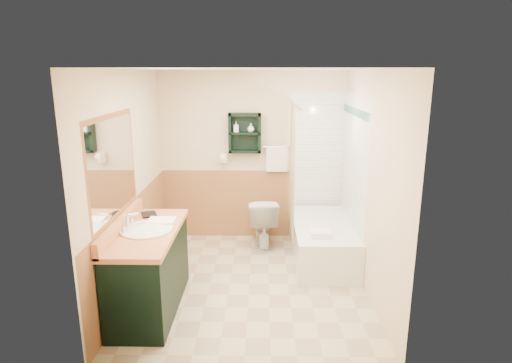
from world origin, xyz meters
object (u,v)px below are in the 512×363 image
object	(u,v)px
hair_dryer	(224,157)
soap_bottle_a	(236,130)
vanity_book	(141,207)
toilet	(262,222)
soap_bottle_b	(251,129)
bathtub	(322,241)
wall_shelf	(245,133)
vanity	(149,270)

from	to	relation	value
hair_dryer	soap_bottle_a	xyz separation A→B (m)	(0.18, -0.03, 0.40)
hair_dryer	vanity_book	bearing A→B (deg)	-116.31
toilet	vanity_book	xyz separation A→B (m)	(-1.31, -1.22, 0.61)
hair_dryer	soap_bottle_b	distance (m)	0.56
vanity_book	soap_bottle_a	size ratio (longest dim) A/B	1.39
vanity_book	soap_bottle_a	distance (m)	1.89
soap_bottle_b	vanity_book	bearing A→B (deg)	-127.20
hair_dryer	toilet	xyz separation A→B (m)	(0.55, -0.31, -0.85)
bathtub	soap_bottle_b	distance (m)	1.81
soap_bottle_b	wall_shelf	bearing A→B (deg)	176.60
hair_dryer	vanity_book	distance (m)	1.73
hair_dryer	soap_bottle_b	world-z (taller)	soap_bottle_b
soap_bottle_a	vanity	bearing A→B (deg)	-111.87
wall_shelf	bathtub	bearing A→B (deg)	-35.39
wall_shelf	toilet	xyz separation A→B (m)	(0.25, -0.29, -1.20)
wall_shelf	soap_bottle_a	distance (m)	0.13
vanity	soap_bottle_b	distance (m)	2.47
soap_bottle_a	soap_bottle_b	bearing A→B (deg)	0.00
wall_shelf	soap_bottle_b	size ratio (longest dim) A/B	4.58
toilet	vanity_book	bearing A→B (deg)	38.99
wall_shelf	soap_bottle_a	xyz separation A→B (m)	(-0.12, -0.01, 0.05)
bathtub	soap_bottle_b	world-z (taller)	soap_bottle_b
bathtub	soap_bottle_a	bearing A→B (deg)	147.71
soap_bottle_a	soap_bottle_b	world-z (taller)	soap_bottle_b
soap_bottle_a	hair_dryer	bearing A→B (deg)	170.57
toilet	soap_bottle_a	distance (m)	1.33
vanity	soap_bottle_b	world-z (taller)	soap_bottle_b
hair_dryer	toilet	distance (m)	1.06
soap_bottle_a	toilet	bearing A→B (deg)	-37.83
vanity	wall_shelf	bearing A→B (deg)	65.21
hair_dryer	vanity	distance (m)	2.19
vanity	bathtub	distance (m)	2.28
hair_dryer	vanity_book	xyz separation A→B (m)	(-0.76, -1.54, -0.24)
toilet	soap_bottle_a	size ratio (longest dim) A/B	4.88
wall_shelf	bathtub	xyz separation A→B (m)	(1.03, -0.73, -1.30)
bathtub	vanity	bearing A→B (deg)	-147.79
vanity	vanity_book	distance (m)	0.70
hair_dryer	vanity_book	world-z (taller)	hair_dryer
wall_shelf	vanity	xyz separation A→B (m)	(-0.89, -1.94, -1.12)
vanity	hair_dryer	bearing A→B (deg)	73.14
wall_shelf	toilet	size ratio (longest dim) A/B	0.77
hair_dryer	bathtub	size ratio (longest dim) A/B	0.16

